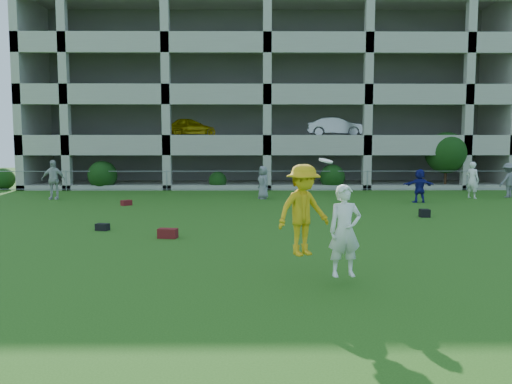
{
  "coord_description": "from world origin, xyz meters",
  "views": [
    {
      "loc": [
        -0.89,
        -10.72,
        2.68
      ],
      "look_at": [
        -0.79,
        3.0,
        1.4
      ],
      "focal_mm": 35.0,
      "sensor_mm": 36.0,
      "label": 1
    }
  ],
  "objects_px": {
    "bystander_e": "(472,180)",
    "crate_d": "(425,213)",
    "bystander_f": "(508,180)",
    "frisbee_contest": "(314,215)",
    "bystander_b": "(53,180)",
    "parking_garage": "(264,102)",
    "bystander_d": "(419,186)",
    "bystander_c": "(263,183)"
  },
  "relations": [
    {
      "from": "bystander_f",
      "to": "crate_d",
      "type": "xyz_separation_m",
      "value": [
        -6.76,
        -7.08,
        -0.74
      ]
    },
    {
      "from": "bystander_e",
      "to": "bystander_b",
      "type": "bearing_deg",
      "value": 54.99
    },
    {
      "from": "crate_d",
      "to": "parking_garage",
      "type": "height_order",
      "value": "parking_garage"
    },
    {
      "from": "bystander_c",
      "to": "bystander_e",
      "type": "height_order",
      "value": "bystander_e"
    },
    {
      "from": "crate_d",
      "to": "frisbee_contest",
      "type": "distance_m",
      "value": 10.5
    },
    {
      "from": "bystander_b",
      "to": "crate_d",
      "type": "xyz_separation_m",
      "value": [
        16.41,
        -6.37,
        -0.83
      ]
    },
    {
      "from": "bystander_c",
      "to": "crate_d",
      "type": "height_order",
      "value": "bystander_c"
    },
    {
      "from": "bystander_c",
      "to": "crate_d",
      "type": "distance_m",
      "value": 8.79
    },
    {
      "from": "bystander_c",
      "to": "parking_garage",
      "type": "bearing_deg",
      "value": 157.94
    },
    {
      "from": "bystander_f",
      "to": "parking_garage",
      "type": "xyz_separation_m",
      "value": [
        -12.35,
        12.83,
        5.12
      ]
    },
    {
      "from": "bystander_e",
      "to": "frisbee_contest",
      "type": "bearing_deg",
      "value": 111.56
    },
    {
      "from": "parking_garage",
      "to": "bystander_b",
      "type": "bearing_deg",
      "value": -128.65
    },
    {
      "from": "bystander_b",
      "to": "bystander_c",
      "type": "xyz_separation_m",
      "value": [
        10.49,
        0.08,
        -0.15
      ]
    },
    {
      "from": "bystander_e",
      "to": "bystander_f",
      "type": "distance_m",
      "value": 2.06
    },
    {
      "from": "bystander_d",
      "to": "parking_garage",
      "type": "distance_m",
      "value": 17.44
    },
    {
      "from": "bystander_c",
      "to": "bystander_f",
      "type": "height_order",
      "value": "bystander_f"
    },
    {
      "from": "bystander_e",
      "to": "parking_garage",
      "type": "relative_size",
      "value": 0.06
    },
    {
      "from": "bystander_d",
      "to": "bystander_c",
      "type": "bearing_deg",
      "value": -15.55
    },
    {
      "from": "bystander_f",
      "to": "frisbee_contest",
      "type": "height_order",
      "value": "frisbee_contest"
    },
    {
      "from": "bystander_b",
      "to": "bystander_e",
      "type": "relative_size",
      "value": 1.05
    },
    {
      "from": "frisbee_contest",
      "to": "parking_garage",
      "type": "xyz_separation_m",
      "value": [
        -0.31,
        28.92,
        4.68
      ]
    },
    {
      "from": "crate_d",
      "to": "frisbee_contest",
      "type": "relative_size",
      "value": 0.15
    },
    {
      "from": "bystander_d",
      "to": "parking_garage",
      "type": "relative_size",
      "value": 0.05
    },
    {
      "from": "bystander_f",
      "to": "bystander_d",
      "type": "bearing_deg",
      "value": -3.48
    },
    {
      "from": "frisbee_contest",
      "to": "bystander_c",
      "type": "bearing_deg",
      "value": 92.4
    },
    {
      "from": "frisbee_contest",
      "to": "parking_garage",
      "type": "bearing_deg",
      "value": 90.6
    },
    {
      "from": "frisbee_contest",
      "to": "parking_garage",
      "type": "height_order",
      "value": "parking_garage"
    },
    {
      "from": "bystander_e",
      "to": "frisbee_contest",
      "type": "relative_size",
      "value": 0.81
    },
    {
      "from": "bystander_c",
      "to": "bystander_e",
      "type": "bearing_deg",
      "value": 70.78
    },
    {
      "from": "bystander_e",
      "to": "crate_d",
      "type": "distance_m",
      "value": 8.25
    },
    {
      "from": "bystander_b",
      "to": "crate_d",
      "type": "distance_m",
      "value": 17.63
    },
    {
      "from": "bystander_c",
      "to": "frisbee_contest",
      "type": "height_order",
      "value": "frisbee_contest"
    },
    {
      "from": "frisbee_contest",
      "to": "bystander_b",
      "type": "bearing_deg",
      "value": 125.91
    },
    {
      "from": "parking_garage",
      "to": "bystander_f",
      "type": "bearing_deg",
      "value": -46.1
    },
    {
      "from": "bystander_c",
      "to": "bystander_d",
      "type": "distance_m",
      "value": 7.51
    },
    {
      "from": "bystander_b",
      "to": "bystander_d",
      "type": "height_order",
      "value": "bystander_b"
    },
    {
      "from": "bystander_f",
      "to": "parking_garage",
      "type": "distance_m",
      "value": 18.53
    },
    {
      "from": "bystander_e",
      "to": "frisbee_contest",
      "type": "distance_m",
      "value": 18.64
    },
    {
      "from": "crate_d",
      "to": "bystander_d",
      "type": "bearing_deg",
      "value": 73.74
    },
    {
      "from": "bystander_f",
      "to": "frisbee_contest",
      "type": "distance_m",
      "value": 20.1
    },
    {
      "from": "bystander_c",
      "to": "parking_garage",
      "type": "distance_m",
      "value": 14.43
    },
    {
      "from": "bystander_e",
      "to": "crate_d",
      "type": "bearing_deg",
      "value": 108.85
    }
  ]
}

